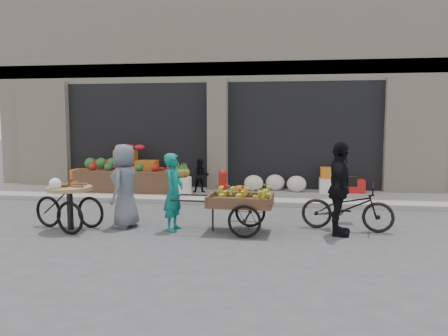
# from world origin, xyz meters

# --- Properties ---
(ground) EXTENTS (80.00, 80.00, 0.00)m
(ground) POSITION_xyz_m (0.00, 0.00, 0.00)
(ground) COLOR #424244
(ground) RESTS_ON ground
(sidewalk) EXTENTS (18.00, 2.20, 0.12)m
(sidewalk) POSITION_xyz_m (0.00, 4.10, 0.06)
(sidewalk) COLOR gray
(sidewalk) RESTS_ON ground
(building) EXTENTS (14.00, 6.45, 7.00)m
(building) POSITION_xyz_m (0.00, 8.03, 3.37)
(building) COLOR beige
(building) RESTS_ON ground
(fruit_display) EXTENTS (3.10, 1.12, 1.24)m
(fruit_display) POSITION_xyz_m (-2.48, 4.38, 0.67)
(fruit_display) COLOR red
(fruit_display) RESTS_ON sidewalk
(pineapple_bin) EXTENTS (0.52, 0.52, 0.50)m
(pineapple_bin) POSITION_xyz_m (-0.75, 3.60, 0.37)
(pineapple_bin) COLOR silver
(pineapple_bin) RESTS_ON sidewalk
(fire_hydrant) EXTENTS (0.22, 0.22, 0.71)m
(fire_hydrant) POSITION_xyz_m (0.35, 3.55, 0.50)
(fire_hydrant) COLOR #A5140F
(fire_hydrant) RESTS_ON sidewalk
(orange_bucket) EXTENTS (0.32, 0.32, 0.30)m
(orange_bucket) POSITION_xyz_m (0.85, 3.50, 0.27)
(orange_bucket) COLOR orange
(orange_bucket) RESTS_ON sidewalk
(right_bay_goods) EXTENTS (3.35, 0.60, 0.70)m
(right_bay_goods) POSITION_xyz_m (2.61, 4.70, 0.41)
(right_bay_goods) COLOR silver
(right_bay_goods) RESTS_ON sidewalk
(seated_person) EXTENTS (0.51, 0.43, 0.93)m
(seated_person) POSITION_xyz_m (-0.35, 4.20, 0.58)
(seated_person) COLOR black
(seated_person) RESTS_ON sidewalk
(banana_cart) EXTENTS (2.08, 0.93, 0.85)m
(banana_cart) POSITION_xyz_m (1.10, 0.47, 0.62)
(banana_cart) COLOR brown
(banana_cart) RESTS_ON ground
(vendor_woman) EXTENTS (0.42, 0.58, 1.48)m
(vendor_woman) POSITION_xyz_m (-0.13, 0.43, 0.74)
(vendor_woman) COLOR #0E7066
(vendor_woman) RESTS_ON ground
(tricycle_cart) EXTENTS (1.46, 1.03, 0.95)m
(tricycle_cart) POSITION_xyz_m (-2.11, 0.18, 0.57)
(tricycle_cart) COLOR #9E7F51
(tricycle_cart) RESTS_ON ground
(vendor_grey) EXTENTS (0.58, 0.84, 1.64)m
(vendor_grey) POSITION_xyz_m (-1.14, 0.55, 0.82)
(vendor_grey) COLOR slate
(vendor_grey) RESTS_ON ground
(bicycle) EXTENTS (1.80, 0.90, 0.90)m
(bicycle) POSITION_xyz_m (3.14, 0.90, 0.45)
(bicycle) COLOR black
(bicycle) RESTS_ON ground
(cyclist) EXTENTS (0.60, 1.07, 1.72)m
(cyclist) POSITION_xyz_m (2.94, 0.50, 0.86)
(cyclist) COLOR black
(cyclist) RESTS_ON ground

